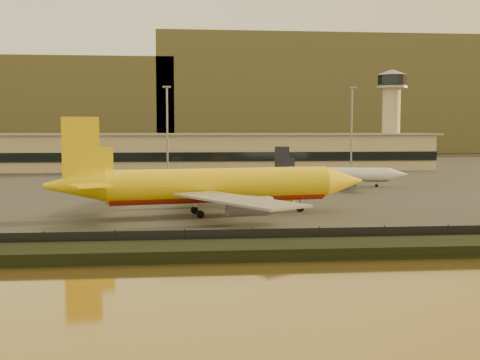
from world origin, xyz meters
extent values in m
plane|color=black|center=(0.00, 0.00, 0.00)|extent=(900.00, 900.00, 0.00)
cube|color=black|center=(0.00, -17.00, 0.70)|extent=(320.00, 7.00, 1.40)
cube|color=#2D2D2D|center=(0.00, 95.00, 0.10)|extent=(320.00, 220.00, 0.20)
cube|color=black|center=(0.00, -13.00, 1.30)|extent=(300.00, 0.05, 2.20)
cube|color=tan|center=(0.00, 125.00, 6.20)|extent=(160.00, 22.00, 12.00)
cube|color=black|center=(0.00, 113.80, 5.20)|extent=(160.00, 0.60, 3.00)
cube|color=gray|center=(0.00, 125.00, 12.50)|extent=(164.00, 24.00, 0.60)
cylinder|color=tan|center=(70.00, 131.00, 15.20)|extent=(6.40, 6.40, 30.00)
cylinder|color=black|center=(70.00, 131.00, 31.95)|extent=(10.40, 10.40, 3.50)
cone|color=gray|center=(70.00, 131.00, 34.70)|extent=(11.20, 11.20, 2.00)
cylinder|color=gray|center=(70.00, 131.00, 29.40)|extent=(11.20, 11.20, 0.80)
cylinder|color=slate|center=(-10.00, 80.00, 12.70)|extent=(0.50, 0.50, 25.00)
cube|color=slate|center=(-10.00, 80.00, 25.40)|extent=(2.20, 2.20, 0.40)
cylinder|color=slate|center=(40.00, 78.00, 12.70)|extent=(0.50, 0.50, 25.00)
cube|color=slate|center=(40.00, 78.00, 25.40)|extent=(2.20, 2.20, 0.40)
cube|color=brown|center=(90.00, 340.00, 35.00)|extent=(220.00, 160.00, 70.00)
cylinder|color=yellow|center=(-0.07, 14.54, 5.21)|extent=(36.88, 11.60, 5.27)
cylinder|color=#B7210A|center=(-0.07, 14.54, 4.29)|extent=(35.67, 10.28, 4.11)
cone|color=yellow|center=(21.40, 18.36, 5.21)|extent=(7.92, 6.44, 5.27)
cone|color=yellow|center=(-22.54, 10.53, 5.61)|extent=(9.91, 6.79, 5.27)
cube|color=yellow|center=(-21.54, 10.71, 11.41)|extent=(5.57, 1.39, 9.23)
cube|color=yellow|center=(-21.46, 16.08, 6.00)|extent=(5.71, 5.66, 0.32)
cube|color=yellow|center=(-19.61, 5.70, 6.00)|extent=(6.83, 6.81, 0.32)
cube|color=gray|center=(-3.53, 28.19, 4.29)|extent=(11.65, 23.80, 0.32)
cylinder|color=gray|center=(-0.43, 25.26, 2.84)|extent=(6.50, 3.92, 2.90)
cube|color=gray|center=(1.40, 0.53, 4.29)|extent=(18.14, 23.11, 0.32)
cylinder|color=gray|center=(3.29, 4.34, 2.84)|extent=(6.50, 3.92, 2.90)
cylinder|color=black|center=(13.66, 16.98, 0.78)|extent=(1.30, 1.11, 1.16)
cylinder|color=slate|center=(13.66, 16.98, 1.39)|extent=(0.20, 0.20, 2.37)
cylinder|color=black|center=(-3.40, 11.53, 0.78)|extent=(1.30, 1.11, 1.16)
cylinder|color=slate|center=(-3.40, 11.53, 1.39)|extent=(0.20, 0.20, 2.37)
cylinder|color=black|center=(-4.23, 16.21, 0.78)|extent=(1.30, 1.11, 1.16)
cylinder|color=slate|center=(-4.23, 16.21, 1.39)|extent=(0.20, 0.20, 2.37)
cylinder|color=white|center=(31.98, 59.96, 3.29)|extent=(23.60, 7.42, 3.25)
cylinder|color=gray|center=(31.98, 59.96, 2.72)|extent=(22.83, 6.60, 2.53)
cone|color=white|center=(45.72, 57.43, 3.29)|extent=(5.06, 4.02, 3.25)
cone|color=white|center=(17.59, 62.60, 3.53)|extent=(6.34, 4.25, 3.25)
cube|color=black|center=(18.23, 62.48, 7.11)|extent=(3.56, 0.90, 5.69)
cube|color=white|center=(19.46, 65.56, 3.77)|extent=(4.33, 4.26, 0.19)
cube|color=white|center=(18.29, 59.17, 3.77)|extent=(3.63, 3.49, 0.19)
cube|color=gray|center=(32.95, 68.87, 2.72)|extent=(11.68, 14.78, 0.19)
cylinder|color=gray|center=(34.15, 66.41, 1.82)|extent=(4.16, 2.46, 1.79)
cube|color=gray|center=(29.72, 51.29, 2.72)|extent=(7.40, 15.24, 0.19)
cylinder|color=gray|center=(31.72, 53.15, 1.82)|extent=(4.16, 2.46, 1.79)
cylinder|color=black|center=(40.77, 58.34, 0.56)|extent=(0.81, 0.69, 0.71)
cylinder|color=slate|center=(40.77, 58.34, 0.93)|extent=(0.17, 0.17, 1.46)
cylinder|color=black|center=(29.32, 58.96, 0.56)|extent=(0.81, 0.69, 0.71)
cylinder|color=slate|center=(29.32, 58.96, 0.93)|extent=(0.17, 0.17, 1.46)
cylinder|color=black|center=(29.84, 61.84, 0.56)|extent=(0.81, 0.69, 0.71)
cylinder|color=slate|center=(29.84, 61.84, 0.93)|extent=(0.17, 0.17, 1.46)
cube|color=yellow|center=(11.55, 23.63, 1.23)|extent=(4.96, 3.17, 2.06)
cube|color=white|center=(-8.62, 37.91, 1.09)|extent=(4.03, 1.98, 1.77)
camera|label=1|loc=(-6.32, -82.59, 14.10)|focal=45.00mm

